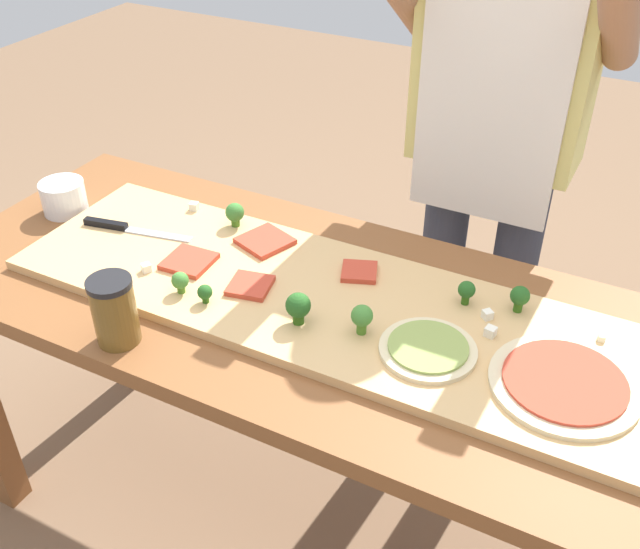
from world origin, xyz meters
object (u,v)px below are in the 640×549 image
(chefs_knife, at_px, (122,227))
(cheese_crumble_e, at_px, (602,338))
(broccoli_floret_back_left, at_px, (205,293))
(cook_center, at_px, (497,122))
(broccoli_floret_front_right, at_px, (298,306))
(cheese_crumble_b, at_px, (194,206))
(pizza_slice_center, at_px, (359,272))
(pizza_slice_near_right, at_px, (265,241))
(pizza_whole_tomato_red, at_px, (564,383))
(pizza_whole_pesto_green, at_px, (428,349))
(pizza_slice_near_left, at_px, (250,286))
(broccoli_floret_back_right, at_px, (362,317))
(prep_table, at_px, (324,344))
(cheese_crumble_a, at_px, (146,268))
(flour_cup, at_px, (64,199))
(broccoli_floret_front_left, at_px, (235,213))
(cheese_crumble_d, at_px, (490,332))
(broccoli_floret_center_left, at_px, (467,291))
(cheese_crumble_c, at_px, (487,315))
(pizza_slice_far_right, at_px, (189,261))
(sauce_jar, at_px, (114,311))
(broccoli_floret_center_right, at_px, (180,281))

(chefs_knife, relative_size, cheese_crumble_e, 21.28)
(broccoli_floret_back_left, xyz_separation_m, cook_center, (0.38, 0.72, 0.17))
(broccoli_floret_front_right, distance_m, cheese_crumble_b, 0.52)
(pizza_slice_center, relative_size, pizza_slice_near_right, 0.71)
(pizza_whole_tomato_red, height_order, pizza_slice_center, pizza_whole_tomato_red)
(pizza_whole_pesto_green, bearing_deg, pizza_slice_near_left, 177.19)
(pizza_whole_pesto_green, height_order, broccoli_floret_back_right, broccoli_floret_back_right)
(prep_table, xyz_separation_m, pizza_slice_center, (0.03, 0.11, 0.13))
(broccoli_floret_back_right, relative_size, cheese_crumble_a, 3.44)
(pizza_slice_near_left, distance_m, cook_center, 0.73)
(broccoli_floret_back_left, xyz_separation_m, flour_cup, (-0.55, 0.18, -0.01))
(pizza_slice_near_left, relative_size, broccoli_floret_front_right, 1.25)
(prep_table, xyz_separation_m, cheese_crumble_e, (0.53, 0.12, 0.13))
(prep_table, xyz_separation_m, broccoli_floret_front_left, (-0.32, 0.16, 0.16))
(pizza_whole_pesto_green, bearing_deg, chefs_knife, 174.22)
(cheese_crumble_d, bearing_deg, cheese_crumble_b, 170.19)
(chefs_knife, height_order, cheese_crumble_b, cheese_crumble_b)
(flour_cup, bearing_deg, cheese_crumble_e, 3.23)
(broccoli_floret_back_right, distance_m, broccoli_floret_back_left, 0.33)
(pizza_slice_near_left, xyz_separation_m, broccoli_floret_center_left, (0.42, 0.16, 0.03))
(broccoli_floret_front_left, height_order, cheese_crumble_c, broccoli_floret_front_left)
(pizza_slice_near_left, distance_m, cheese_crumble_a, 0.24)
(pizza_slice_near_right, distance_m, pizza_slice_near_left, 0.18)
(broccoli_floret_front_left, height_order, cheese_crumble_a, broccoli_floret_front_left)
(flour_cup, distance_m, cook_center, 1.09)
(pizza_whole_tomato_red, relative_size, pizza_slice_center, 3.53)
(pizza_slice_far_right, bearing_deg, cheese_crumble_d, 5.51)
(broccoli_floret_back_right, relative_size, cheese_crumble_c, 3.47)
(pizza_slice_near_left, distance_m, sauce_jar, 0.29)
(flour_cup, bearing_deg, cheese_crumble_d, -0.60)
(pizza_slice_center, xyz_separation_m, broccoli_floret_back_right, (0.09, -0.18, 0.03))
(cheese_crumble_d, bearing_deg, broccoli_floret_center_right, -165.52)
(cook_center, bearing_deg, pizza_slice_near_left, -117.00)
(pizza_slice_near_right, bearing_deg, pizza_slice_center, -2.82)
(cheese_crumble_c, bearing_deg, sauce_jar, -149.47)
(broccoli_floret_back_right, bearing_deg, cook_center, 85.48)
(broccoli_floret_back_right, bearing_deg, broccoli_floret_front_left, 152.54)
(pizza_slice_near_left, height_order, cheese_crumble_d, cheese_crumble_d)
(cheese_crumble_d, xyz_separation_m, sauce_jar, (-0.65, -0.32, 0.04))
(broccoli_floret_center_right, bearing_deg, prep_table, 24.08)
(prep_table, relative_size, cheese_crumble_b, 92.06)
(broccoli_floret_center_left, distance_m, cheese_crumble_a, 0.68)
(broccoli_floret_front_left, xyz_separation_m, cheese_crumble_a, (-0.07, -0.25, -0.03))
(chefs_knife, bearing_deg, pizza_slice_near_left, -8.79)
(pizza_whole_pesto_green, height_order, cheese_crumble_e, pizza_whole_pesto_green)
(pizza_slice_near_right, xyz_separation_m, broccoli_floret_center_right, (-0.06, -0.24, 0.02))
(pizza_slice_center, relative_size, broccoli_floret_front_left, 1.28)
(broccoli_floret_center_right, bearing_deg, pizza_slice_near_right, 76.81)
(pizza_slice_near_right, height_order, pizza_slice_near_left, same)
(cheese_crumble_c, bearing_deg, pizza_whole_tomato_red, -35.22)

